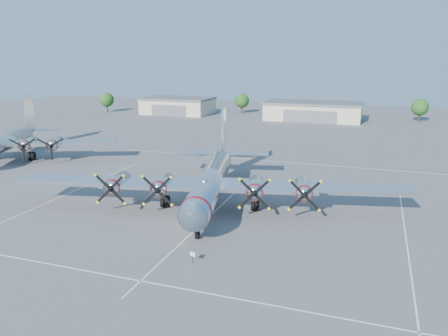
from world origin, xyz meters
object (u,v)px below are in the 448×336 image
(hangar_west, at_px, (178,106))
(tree_far_west, at_px, (107,100))
(hangar_center, at_px, (313,111))
(tree_west, at_px, (242,101))
(main_bomber_b29, at_px, (212,203))
(bomber_west, at_px, (10,158))
(tree_east, at_px, (420,107))
(info_placard, at_px, (193,255))

(hangar_west, distance_m, tree_far_west, 25.36)
(hangar_center, bearing_deg, tree_west, 162.18)
(hangar_center, relative_size, tree_far_west, 4.31)
(main_bomber_b29, distance_m, bomber_west, 46.86)
(tree_east, bearing_deg, info_placard, -104.41)
(bomber_west, height_order, info_placard, bomber_west)
(hangar_center, height_order, tree_far_west, tree_far_west)
(hangar_center, distance_m, tree_west, 26.30)
(tree_far_west, xyz_separation_m, tree_east, (100.00, 10.00, 0.00))
(hangar_center, bearing_deg, tree_east, 11.38)
(tree_east, xyz_separation_m, bomber_west, (-76.78, -77.07, -4.22))
(hangar_center, height_order, bomber_west, hangar_center)
(tree_west, distance_m, main_bomber_b29, 94.00)
(hangar_west, height_order, bomber_west, hangar_west)
(tree_west, height_order, main_bomber_b29, tree_west)
(tree_far_west, distance_m, bomber_west, 71.10)
(tree_west, bearing_deg, tree_far_west, -165.07)
(hangar_center, bearing_deg, info_placard, -88.32)
(tree_west, bearing_deg, info_placard, -75.43)
(main_bomber_b29, relative_size, info_placard, 44.55)
(tree_far_west, distance_m, tree_west, 46.57)
(tree_far_west, bearing_deg, hangar_west, 9.01)
(info_placard, bearing_deg, tree_far_west, 142.61)
(tree_far_west, height_order, bomber_west, tree_far_west)
(tree_west, xyz_separation_m, bomber_west, (-21.78, -79.07, -4.22))
(tree_far_west, relative_size, tree_east, 1.00)
(hangar_west, distance_m, tree_east, 75.26)
(hangar_west, xyz_separation_m, tree_west, (20.00, 8.04, 1.51))
(tree_west, bearing_deg, bomber_west, -105.40)
(tree_west, bearing_deg, hangar_west, -158.11)
(hangar_center, relative_size, main_bomber_b29, 0.59)
(tree_west, xyz_separation_m, tree_east, (55.00, -2.00, 0.00))
(hangar_west, distance_m, tree_west, 21.61)
(tree_east, distance_m, bomber_west, 108.87)
(hangar_west, bearing_deg, tree_east, 4.60)
(hangar_west, height_order, hangar_center, same)
(hangar_west, height_order, tree_west, tree_west)
(tree_west, relative_size, bomber_west, 0.16)
(bomber_west, distance_m, info_placard, 57.23)
(hangar_center, height_order, tree_west, tree_west)
(bomber_west, bearing_deg, hangar_west, 65.84)
(info_placard, bearing_deg, hangar_west, 130.97)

